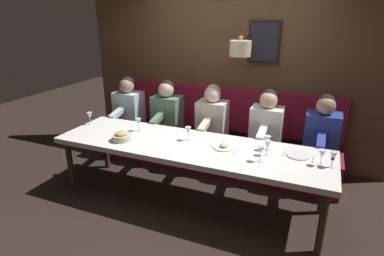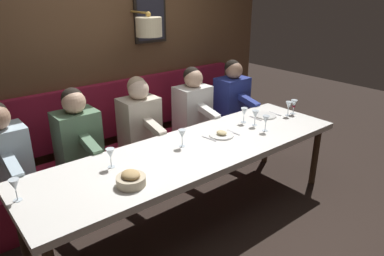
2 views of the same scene
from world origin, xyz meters
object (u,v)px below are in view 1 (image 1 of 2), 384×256
at_px(diner_far, 167,110).
at_px(wine_glass_5, 138,122).
at_px(wine_glass_6, 268,145).
at_px(diner_middle, 212,115).
at_px(wine_glass_0, 90,116).
at_px(diner_nearest, 322,129).
at_px(wine_glass_1, 188,131).
at_px(wine_glass_7, 322,154).
at_px(wine_glass_4, 267,140).
at_px(wine_glass_3, 261,151).
at_px(dining_table, 190,149).
at_px(wine_glass_2, 333,156).
at_px(bread_bowl, 121,137).
at_px(diner_near, 267,122).
at_px(diner_farthest, 128,105).

xyz_separation_m(diner_far, wine_glass_5, (-0.73, 0.02, 0.04)).
bearing_deg(wine_glass_6, diner_middle, 46.83).
bearing_deg(wine_glass_6, wine_glass_0, 88.16).
distance_m(diner_nearest, wine_glass_1, 1.62).
distance_m(diner_nearest, wine_glass_0, 2.94).
bearing_deg(wine_glass_7, wine_glass_0, 87.87).
bearing_deg(diner_nearest, wine_glass_0, 105.05).
distance_m(diner_middle, wine_glass_4, 1.12).
distance_m(diner_middle, wine_glass_6, 1.23).
height_order(diner_nearest, wine_glass_3, diner_nearest).
xyz_separation_m(dining_table, wine_glass_7, (0.01, -1.38, 0.17)).
xyz_separation_m(wine_glass_2, wine_glass_7, (0.00, 0.10, 0.00)).
bearing_deg(dining_table, wine_glass_2, -89.60).
xyz_separation_m(diner_nearest, wine_glass_0, (-0.76, 2.84, 0.04)).
xyz_separation_m(diner_middle, wine_glass_2, (-0.87, -1.52, 0.04)).
bearing_deg(wine_glass_6, wine_glass_3, 168.36).
bearing_deg(bread_bowl, wine_glass_4, -76.85).
distance_m(wine_glass_0, wine_glass_6, 2.34).
height_order(diner_middle, wine_glass_0, diner_middle).
relative_size(wine_glass_5, bread_bowl, 0.75).
bearing_deg(bread_bowl, diner_far, -2.09).
relative_size(diner_near, wine_glass_0, 4.82).
bearing_deg(diner_middle, wine_glass_3, -139.62).
distance_m(diner_near, wine_glass_6, 0.85).
distance_m(wine_glass_7, bread_bowl, 2.16).
xyz_separation_m(diner_farthest, wine_glass_7, (-0.87, -2.76, 0.04)).
distance_m(diner_farthest, wine_glass_3, 2.43).
distance_m(wine_glass_0, wine_glass_1, 1.42).
distance_m(dining_table, diner_farthest, 1.65).
bearing_deg(wine_glass_7, diner_nearest, 0.93).
relative_size(diner_far, wine_glass_6, 4.82).
relative_size(wine_glass_1, wine_glass_3, 1.00).
xyz_separation_m(diner_near, wine_glass_0, (-0.76, 2.18, 0.04)).
relative_size(diner_middle, bread_bowl, 3.60).
height_order(diner_farthest, wine_glass_3, diner_farthest).
distance_m(wine_glass_0, wine_glass_7, 2.86).
bearing_deg(wine_glass_0, diner_nearest, -74.95).
bearing_deg(wine_glass_2, wine_glass_0, 87.93).
relative_size(wine_glass_4, wine_glass_6, 1.00).
relative_size(dining_table, wine_glass_1, 19.00).
bearing_deg(wine_glass_1, dining_table, -149.66).
relative_size(dining_table, diner_middle, 3.94).
xyz_separation_m(wine_glass_0, wine_glass_4, (0.06, -2.31, 0.00)).
distance_m(wine_glass_0, bread_bowl, 0.78).
xyz_separation_m(diner_middle, diner_far, (0.00, 0.69, 0.00)).
xyz_separation_m(diner_nearest, wine_glass_4, (-0.71, 0.53, 0.04)).
relative_size(wine_glass_4, wine_glass_7, 1.00).
xyz_separation_m(diner_nearest, wine_glass_5, (-0.73, 2.12, 0.04)).
xyz_separation_m(wine_glass_1, wine_glass_2, (-0.09, -1.54, -0.00)).
bearing_deg(wine_glass_6, diner_nearest, -31.21).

